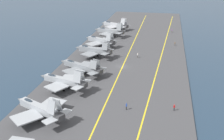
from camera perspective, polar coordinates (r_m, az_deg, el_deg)
name	(u,v)px	position (r m, az deg, el deg)	size (l,w,h in m)	color
ground_plane	(123,68)	(95.89, 2.15, 0.47)	(2000.00, 2000.00, 0.00)	#23384C
carrier_deck	(123,67)	(95.82, 2.15, 0.59)	(212.92, 43.00, 0.40)	#424244
deck_stripe_foul_line	(158,69)	(94.77, 9.23, 0.20)	(191.63, 0.36, 0.01)	yellow
deck_stripe_centerline	(123,67)	(95.75, 2.16, 0.70)	(191.63, 0.36, 0.01)	yellow
parked_jet_second	(40,108)	(66.42, -14.51, -7.57)	(13.76, 15.31, 6.34)	#9EA3A8
parked_jet_third	(64,81)	(79.12, -9.82, -2.14)	(11.92, 15.63, 6.56)	#9EA3A8
parked_jet_fourth	(81,67)	(89.97, -6.33, 0.71)	(13.14, 17.18, 5.69)	gray
parked_jet_fifth	(93,50)	(104.75, -3.79, 4.08)	(11.79, 15.17, 6.29)	gray
parked_jet_sixth	(100,40)	(118.17, -2.43, 6.03)	(13.84, 15.08, 6.53)	#93999E
parked_jet_seventh	(110,31)	(133.32, -0.49, 7.95)	(13.19, 15.14, 6.86)	gray
parked_jet_eighth	(115,25)	(147.95, 0.55, 9.17)	(12.28, 16.39, 6.33)	#A8AAAF
crew_white_vest	(138,55)	(104.61, 5.22, 3.04)	(0.42, 0.32, 1.83)	#4C473D
crew_brown_vest	(175,44)	(121.97, 12.66, 5.26)	(0.46, 0.41, 1.69)	#4C473D
crew_blue_vest	(126,106)	(68.55, 2.95, -7.31)	(0.42, 0.33, 1.84)	#232328
crew_red_vest	(174,107)	(69.72, 12.53, -7.39)	(0.35, 0.44, 1.69)	#232328
crew_purple_vest	(172,31)	(144.22, 12.09, 7.83)	(0.38, 0.26, 1.84)	#4C473D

